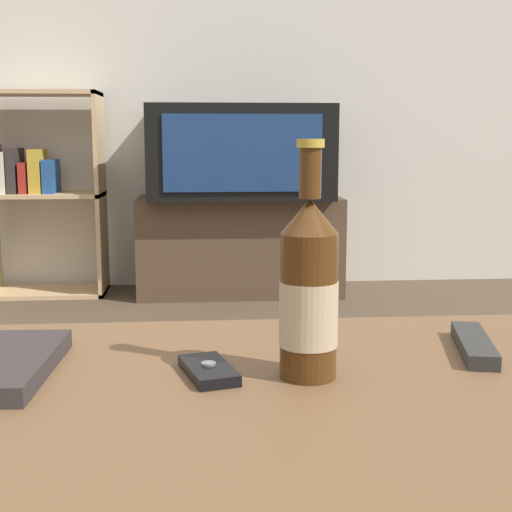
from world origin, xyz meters
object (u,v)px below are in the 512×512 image
(tv_stand, at_px, (240,245))
(cell_phone, at_px, (209,370))
(beer_bottle, at_px, (309,292))
(television, at_px, (239,152))
(remote_control, at_px, (474,345))
(bookshelf, at_px, (37,187))

(tv_stand, height_order, cell_phone, cell_phone)
(cell_phone, bearing_deg, beer_bottle, -21.04)
(cell_phone, bearing_deg, television, 70.60)
(television, bearing_deg, cell_phone, -94.02)
(cell_phone, xyz_separation_m, remote_control, (0.36, 0.07, 0.00))
(cell_phone, distance_m, remote_control, 0.37)
(remote_control, bearing_deg, beer_bottle, -148.44)
(beer_bottle, xyz_separation_m, remote_control, (0.24, 0.08, -0.10))
(beer_bottle, relative_size, cell_phone, 2.50)
(bookshelf, bearing_deg, tv_stand, -3.29)
(television, height_order, bookshelf, bookshelf)
(television, xyz_separation_m, remote_control, (0.17, -2.61, -0.21))
(tv_stand, xyz_separation_m, remote_control, (0.17, -2.62, 0.26))
(bookshelf, relative_size, remote_control, 5.63)
(cell_phone, relative_size, remote_control, 0.65)
(bookshelf, height_order, cell_phone, bookshelf)
(television, relative_size, beer_bottle, 3.06)
(television, distance_m, cell_phone, 2.70)
(tv_stand, relative_size, remote_control, 5.67)
(bookshelf, bearing_deg, beer_bottle, -71.41)
(bookshelf, bearing_deg, television, -3.51)
(beer_bottle, bearing_deg, tv_stand, 88.56)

